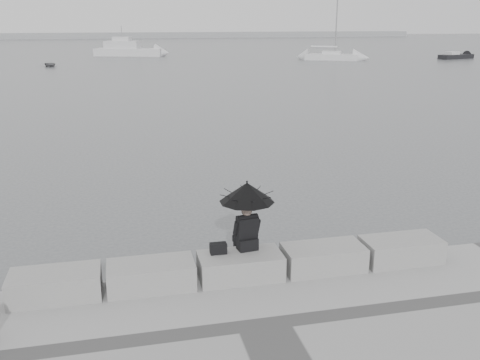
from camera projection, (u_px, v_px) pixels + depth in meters
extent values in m
plane|color=#494B4E|center=(235.00, 290.00, 10.92)|extent=(360.00, 360.00, 0.00)
cube|color=gray|center=(55.00, 285.00, 9.55)|extent=(1.60, 0.80, 0.50)
cube|color=gray|center=(151.00, 275.00, 9.92)|extent=(1.60, 0.80, 0.50)
cube|color=gray|center=(240.00, 266.00, 10.28)|extent=(1.60, 0.80, 0.50)
cube|color=gray|center=(323.00, 258.00, 10.65)|extent=(1.60, 0.80, 0.50)
cube|color=gray|center=(401.00, 250.00, 11.01)|extent=(1.60, 0.80, 0.50)
sphere|color=#726056|center=(247.00, 211.00, 10.27)|extent=(0.21, 0.21, 0.21)
cylinder|color=black|center=(247.00, 208.00, 10.24)|extent=(0.02, 0.02, 1.00)
cone|color=black|center=(247.00, 192.00, 10.15)|extent=(1.07, 1.07, 0.38)
sphere|color=black|center=(247.00, 182.00, 10.09)|extent=(0.04, 0.04, 0.04)
cube|color=black|center=(218.00, 248.00, 10.23)|extent=(0.32, 0.18, 0.21)
cube|color=gray|center=(121.00, 35.00, 155.35)|extent=(180.00, 6.00, 1.60)
cube|color=silver|center=(331.00, 57.00, 72.47)|extent=(7.35, 5.40, 0.90)
cube|color=silver|center=(332.00, 53.00, 72.30)|extent=(2.93, 2.56, 0.50)
cylinder|color=gray|center=(334.00, 8.00, 70.61)|extent=(0.16, 0.16, 12.00)
cylinder|color=gray|center=(332.00, 48.00, 72.11)|extent=(3.55, 1.93, 0.10)
cube|color=silver|center=(129.00, 53.00, 80.58)|extent=(10.59, 6.16, 1.20)
cube|color=silver|center=(129.00, 45.00, 80.27)|extent=(5.57, 3.83, 1.20)
cube|color=silver|center=(129.00, 39.00, 80.01)|extent=(2.96, 2.38, 0.60)
cylinder|color=gray|center=(128.00, 31.00, 79.69)|extent=(0.08, 0.08, 1.60)
cube|color=black|center=(456.00, 57.00, 74.99)|extent=(5.96, 3.29, 0.70)
cube|color=silver|center=(456.00, 53.00, 74.84)|extent=(2.01, 1.67, 0.50)
imported|color=gray|center=(50.00, 64.00, 62.59)|extent=(3.00, 1.89, 0.47)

